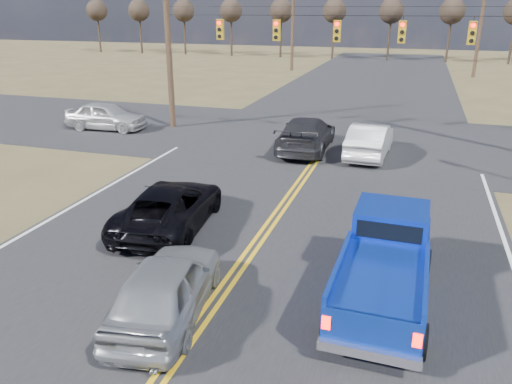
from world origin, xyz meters
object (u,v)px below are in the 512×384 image
(black_suv, at_px, (170,207))
(white_car_queue, at_px, (370,140))
(cross_car_west, at_px, (106,116))
(dgrey_car_queue, at_px, (306,134))
(pickup_truck, at_px, (385,265))
(silver_suv, at_px, (166,287))

(black_suv, relative_size, white_car_queue, 1.07)
(black_suv, distance_m, cross_car_west, 14.23)
(cross_car_west, bearing_deg, black_suv, -141.29)
(black_suv, height_order, white_car_queue, white_car_queue)
(black_suv, bearing_deg, dgrey_car_queue, -108.01)
(black_suv, relative_size, cross_car_west, 1.10)
(cross_car_west, bearing_deg, white_car_queue, -96.10)
(pickup_truck, distance_m, white_car_queue, 12.09)
(silver_suv, height_order, cross_car_west, cross_car_west)
(silver_suv, height_order, white_car_queue, white_car_queue)
(cross_car_west, bearing_deg, silver_suv, -145.03)
(silver_suv, bearing_deg, white_car_queue, -110.61)
(silver_suv, distance_m, black_suv, 4.75)
(silver_suv, distance_m, white_car_queue, 14.36)
(pickup_truck, bearing_deg, white_car_queue, 98.45)
(pickup_truck, xyz_separation_m, white_car_queue, (-1.49, 12.00, -0.16))
(dgrey_car_queue, height_order, cross_car_west, dgrey_car_queue)
(pickup_truck, relative_size, dgrey_car_queue, 0.94)
(dgrey_car_queue, bearing_deg, white_car_queue, 175.71)
(pickup_truck, bearing_deg, black_suv, 162.58)
(pickup_truck, height_order, dgrey_car_queue, pickup_truck)
(silver_suv, bearing_deg, cross_car_west, -61.56)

